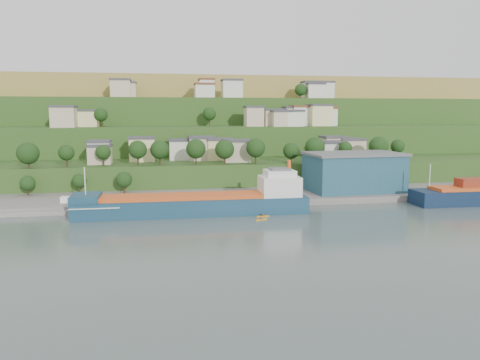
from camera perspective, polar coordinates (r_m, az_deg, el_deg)
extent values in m
plane|color=#404E49|center=(123.92, 1.03, -4.80)|extent=(500.00, 500.00, 0.00)
cube|color=slate|center=(155.23, 6.35, -2.21)|extent=(220.00, 26.00, 4.00)
cube|color=slate|center=(146.89, -22.34, -3.36)|extent=(40.00, 18.00, 2.40)
cube|color=#284719|center=(178.26, -2.36, -0.82)|extent=(260.00, 32.00, 20.00)
cube|color=#284719|center=(207.74, -3.44, 0.45)|extent=(280.00, 32.00, 44.00)
cube|color=#284719|center=(237.34, -4.25, 1.40)|extent=(300.00, 32.00, 70.00)
cube|color=olive|center=(310.69, -5.59, 2.98)|extent=(360.00, 120.00, 96.00)
cube|color=silver|center=(174.13, -16.72, 3.18)|extent=(7.31, 8.83, 7.45)
cube|color=#3F3F44|center=(173.85, -16.78, 4.55)|extent=(7.91, 9.43, 0.90)
cube|color=#C7B597|center=(171.75, -16.71, 2.89)|extent=(7.83, 7.06, 6.12)
cube|color=#3F3F44|center=(171.48, -16.76, 4.06)|extent=(8.43, 7.66, 0.90)
cube|color=beige|center=(177.96, -11.84, 3.59)|extent=(9.17, 7.78, 8.31)
cube|color=#3F3F44|center=(177.67, -11.88, 5.07)|extent=(9.77, 8.38, 0.90)
cube|color=silver|center=(181.24, -7.14, 3.60)|extent=(9.19, 8.16, 7.19)
cube|color=#3F3F44|center=(180.97, -7.17, 4.88)|extent=(9.79, 8.76, 0.90)
cube|color=#C7B597|center=(179.75, -4.70, 3.77)|extent=(9.60, 8.75, 8.24)
cube|color=#3F3F44|center=(179.47, -4.71, 5.22)|extent=(10.20, 9.35, 0.90)
cube|color=beige|center=(179.10, -2.54, 3.65)|extent=(9.30, 7.74, 7.52)
cube|color=#3F3F44|center=(178.82, -2.55, 5.00)|extent=(9.90, 8.34, 0.90)
cube|color=#C7B597|center=(172.60, -0.42, 3.47)|extent=(9.18, 8.00, 7.37)
cube|color=#3F3F44|center=(172.31, -0.43, 4.84)|extent=(9.78, 8.60, 0.90)
cube|color=silver|center=(181.81, 11.10, 3.41)|extent=(8.48, 8.28, 6.45)
cube|color=#3F3F44|center=(181.55, 11.14, 4.56)|extent=(9.08, 8.88, 0.90)
cube|color=#C7B597|center=(191.68, 11.23, 3.86)|extent=(8.39, 8.85, 7.91)
cube|color=#3F3F44|center=(191.41, 11.27, 5.17)|extent=(8.99, 9.45, 0.90)
cube|color=#C7B597|center=(193.29, 13.28, 3.70)|extent=(9.72, 8.92, 7.04)
cube|color=#3F3F44|center=(193.03, 13.32, 4.88)|extent=(10.32, 9.52, 0.90)
cube|color=#C7B597|center=(204.38, -20.68, 7.14)|extent=(9.36, 8.91, 8.03)
cube|color=#3F3F44|center=(204.39, -20.74, 8.39)|extent=(9.96, 9.51, 0.90)
cube|color=beige|center=(211.66, -18.10, 7.07)|extent=(8.65, 8.67, 6.50)
cube|color=#3F3F44|center=(211.65, -18.14, 8.07)|extent=(9.25, 9.27, 0.90)
cube|color=#C7B597|center=(207.99, 1.69, 7.67)|extent=(7.69, 7.81, 8.12)
cube|color=#3F3F44|center=(208.01, 1.70, 8.91)|extent=(8.29, 8.41, 0.90)
cube|color=#C7B597|center=(211.48, 4.13, 7.50)|extent=(9.35, 8.46, 6.92)
cube|color=#3F3F44|center=(211.47, 4.14, 8.56)|extent=(9.95, 9.06, 0.90)
cube|color=#C7B597|center=(206.43, 5.00, 7.38)|extent=(8.07, 7.61, 6.25)
cube|color=#3F3F44|center=(206.42, 5.01, 8.37)|extent=(8.67, 8.21, 0.90)
cube|color=silver|center=(207.68, 6.56, 7.39)|extent=(7.39, 7.16, 6.41)
cube|color=#3F3F44|center=(207.67, 6.58, 8.39)|extent=(7.99, 7.76, 0.90)
cube|color=beige|center=(217.38, 6.43, 7.62)|extent=(7.92, 7.82, 7.93)
cube|color=#3F3F44|center=(217.39, 6.45, 8.78)|extent=(8.52, 8.42, 0.90)
cube|color=silver|center=(217.81, 7.50, 7.67)|extent=(9.45, 8.17, 8.41)
cube|color=brown|center=(217.82, 7.52, 8.89)|extent=(10.05, 8.77, 0.90)
cube|color=beige|center=(216.69, 9.66, 7.69)|extent=(9.52, 8.88, 8.94)
cube|color=#3F3F44|center=(216.72, 9.70, 8.99)|extent=(10.12, 9.48, 0.90)
cube|color=silver|center=(221.98, 10.55, 7.52)|extent=(7.45, 7.84, 7.78)
cube|color=brown|center=(221.99, 10.58, 8.64)|extent=(8.05, 8.44, 0.90)
cube|color=#C7B597|center=(236.46, -14.34, 10.65)|extent=(9.30, 8.79, 8.26)
cube|color=#3F3F44|center=(236.73, -14.38, 11.76)|extent=(9.90, 9.39, 0.90)
cube|color=#C7B597|center=(239.53, -13.69, 10.50)|extent=(9.35, 7.32, 7.13)
cube|color=#3F3F44|center=(239.75, -13.72, 11.46)|extent=(9.95, 7.92, 0.90)
cube|color=silver|center=(231.29, -4.36, 10.69)|extent=(9.18, 8.57, 6.29)
cube|color=brown|center=(231.48, -4.37, 11.58)|extent=(9.78, 9.17, 0.90)
cube|color=silver|center=(234.17, -4.12, 10.96)|extent=(7.05, 8.72, 8.70)
cube|color=brown|center=(234.46, -4.13, 12.13)|extent=(7.65, 9.32, 0.90)
cube|color=silver|center=(233.02, -1.00, 10.95)|extent=(9.55, 8.21, 8.32)
cube|color=#3F3F44|center=(233.29, -1.00, 12.08)|extent=(10.15, 8.81, 0.90)
cube|color=silver|center=(246.97, 8.65, 10.68)|extent=(8.66, 8.76, 8.16)
cube|color=#3F3F44|center=(247.22, 8.67, 11.73)|extent=(9.26, 9.36, 0.90)
cube|color=silver|center=(242.58, 9.09, 10.57)|extent=(8.75, 7.50, 6.96)
cube|color=#3F3F44|center=(242.78, 9.11, 11.50)|extent=(9.35, 8.10, 0.90)
cube|color=silver|center=(254.84, 10.37, 10.60)|extent=(7.13, 8.18, 8.53)
cube|color=#3F3F44|center=(255.10, 10.40, 11.66)|extent=(7.73, 8.78, 0.90)
cylinder|color=#382619|center=(166.82, -24.37, 1.81)|extent=(0.50, 0.50, 2.93)
sphere|color=black|center=(166.52, -24.44, 2.99)|extent=(7.12, 7.12, 7.12)
cylinder|color=#382619|center=(166.33, -20.36, 2.08)|extent=(0.50, 0.50, 3.30)
sphere|color=black|center=(166.06, -20.42, 3.14)|extent=(5.26, 5.26, 5.26)
cylinder|color=#382619|center=(166.00, -16.30, 2.24)|extent=(0.50, 0.50, 3.22)
sphere|color=black|center=(165.74, -16.34, 3.28)|extent=(5.18, 5.18, 5.18)
cylinder|color=#382619|center=(164.03, -12.33, 2.39)|extent=(0.50, 0.50, 3.71)
sphere|color=black|center=(163.72, -12.37, 3.64)|extent=(6.27, 6.27, 6.27)
cylinder|color=#382619|center=(164.57, -9.74, 2.44)|extent=(0.50, 0.50, 3.47)
sphere|color=black|center=(164.27, -9.77, 3.66)|extent=(6.50, 6.50, 6.50)
cylinder|color=#382619|center=(164.73, -5.38, 2.54)|extent=(0.50, 0.50, 3.51)
sphere|color=black|center=(164.42, -5.40, 3.80)|extent=(6.89, 6.89, 6.89)
cylinder|color=#382619|center=(163.57, -1.88, 2.51)|extent=(0.50, 0.50, 3.44)
sphere|color=black|center=(163.26, -1.89, 3.77)|extent=(6.80, 6.80, 6.80)
cylinder|color=#382619|center=(164.90, 1.91, 2.63)|extent=(0.50, 0.50, 3.87)
sphere|color=black|center=(164.58, 1.92, 3.95)|extent=(6.75, 6.75, 6.75)
cylinder|color=#382619|center=(169.13, 6.24, 2.55)|extent=(0.50, 0.50, 2.82)
sphere|color=black|center=(168.86, 6.26, 3.57)|extent=(5.86, 5.86, 5.86)
cylinder|color=#382619|center=(172.14, 9.08, 2.72)|extent=(0.50, 0.50, 3.59)
sphere|color=black|center=(171.84, 9.11, 3.97)|extent=(7.19, 7.19, 7.19)
cylinder|color=#382619|center=(176.55, 12.69, 2.78)|extent=(0.50, 0.50, 3.74)
sphere|color=black|center=(176.29, 12.72, 3.82)|extent=(4.90, 4.90, 4.90)
cylinder|color=#382619|center=(180.65, 16.48, 2.76)|extent=(0.50, 0.50, 3.68)
sphere|color=black|center=(180.36, 16.53, 3.96)|extent=(7.16, 7.16, 7.16)
cylinder|color=#382619|center=(187.13, 18.61, 2.88)|extent=(0.50, 0.50, 3.95)
sphere|color=black|center=(186.88, 18.66, 3.92)|extent=(5.22, 5.22, 5.22)
cylinder|color=#382619|center=(239.67, 7.39, 10.14)|extent=(0.50, 0.50, 2.75)
sphere|color=black|center=(239.79, 7.41, 10.86)|extent=(5.95, 5.95, 5.95)
cylinder|color=#382619|center=(214.99, 1.87, 7.09)|extent=(0.50, 0.50, 3.67)
sphere|color=black|center=(214.95, 1.87, 8.01)|extent=(5.87, 5.87, 5.87)
cylinder|color=#382619|center=(212.16, -3.74, 7.09)|extent=(0.50, 0.50, 3.82)
sphere|color=black|center=(212.13, -3.75, 8.04)|extent=(5.94, 5.94, 5.94)
cylinder|color=#382619|center=(215.61, 5.50, 6.94)|extent=(0.50, 0.50, 2.72)
sphere|color=black|center=(215.57, 5.51, 7.67)|extent=(5.14, 5.14, 5.14)
cylinder|color=#382619|center=(242.65, -13.45, 10.02)|extent=(0.50, 0.50, 3.31)
sphere|color=black|center=(242.80, -13.48, 10.83)|extent=(6.37, 6.37, 6.37)
cylinder|color=#382619|center=(206.88, -16.57, 6.71)|extent=(0.50, 0.50, 3.57)
sphere|color=black|center=(206.84, -16.61, 7.64)|extent=(5.74, 5.74, 5.74)
cylinder|color=#382619|center=(249.27, 8.38, 10.05)|extent=(0.50, 0.50, 2.87)
sphere|color=black|center=(249.40, 8.39, 10.78)|extent=(6.31, 6.31, 6.31)
cube|color=#133649|center=(130.25, -5.78, -3.58)|extent=(64.00, 10.57, 6.39)
cube|color=#CF501B|center=(129.44, -6.61, -1.98)|extent=(47.55, 8.61, 1.10)
cube|color=#133649|center=(130.66, -18.29, -2.08)|extent=(7.39, 10.10, 1.83)
cube|color=silver|center=(133.15, 4.83, -0.72)|extent=(11.03, 9.22, 5.48)
cube|color=silver|center=(132.64, 4.85, 0.84)|extent=(8.28, 7.37, 1.83)
cube|color=#595B5E|center=(132.49, 4.85, 1.35)|extent=(5.52, 5.52, 0.55)
cylinder|color=#CF501B|center=(133.09, 6.00, 1.84)|extent=(1.10, 1.10, 2.74)
cylinder|color=silver|center=(129.96, -18.38, -0.10)|extent=(0.33, 0.33, 7.31)
cube|color=silver|center=(130.63, -17.06, -2.93)|extent=(12.87, 10.42, 0.23)
cylinder|color=silver|center=(151.90, 22.13, 0.55)|extent=(0.32, 0.32, 6.82)
cube|color=maroon|center=(160.98, 26.80, -0.24)|extent=(11.76, 5.05, 2.53)
cube|color=#1D4D59|center=(160.63, 13.68, 0.85)|extent=(31.01, 19.75, 12.00)
cube|color=#595B5E|center=(159.97, 13.76, 3.12)|extent=(32.07, 20.80, 0.80)
cube|color=white|center=(144.74, -19.92, -2.40)|extent=(5.67, 2.60, 2.59)
cube|color=silver|center=(141.19, -16.86, -2.86)|extent=(4.74, 2.20, 0.92)
cube|color=orange|center=(126.96, 2.79, -4.43)|extent=(3.68, 1.13, 0.27)
sphere|color=#3F3F44|center=(126.87, 2.79, -4.23)|extent=(0.63, 0.63, 0.63)
cube|color=orange|center=(123.00, 2.58, -4.84)|extent=(3.43, 1.89, 0.26)
sphere|color=#3F3F44|center=(122.91, 2.59, -4.64)|extent=(0.61, 0.61, 0.61)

